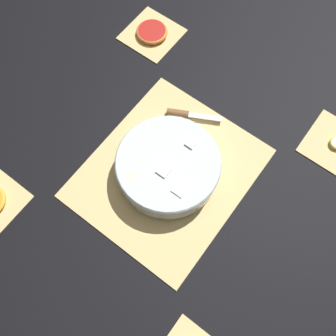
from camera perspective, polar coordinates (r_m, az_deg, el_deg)
ground_plane at (r=0.94m, az=-0.00°, el=-0.74°), size 6.00×6.00×0.00m
bamboo_mat_center at (r=0.94m, az=-0.00°, el=-0.67°), size 0.41×0.35×0.01m
coaster_mat_near_right at (r=1.05m, az=23.16°, el=3.12°), size 0.14×0.14×0.01m
coaster_mat_far_right at (r=1.16m, az=-2.33°, el=18.86°), size 0.14×0.14×0.01m
fruit_salad_bowl at (r=0.90m, az=0.06°, el=0.27°), size 0.24×0.24×0.07m
paring_knife at (r=0.99m, az=1.84°, el=7.92°), size 0.08×0.13×0.02m
grapefruit_slice at (r=1.15m, az=-2.35°, el=19.15°), size 0.09×0.09×0.01m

